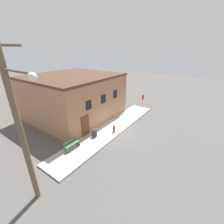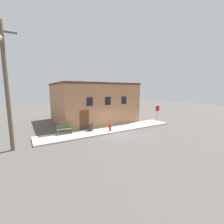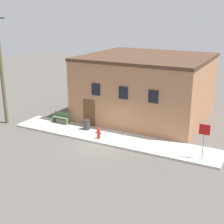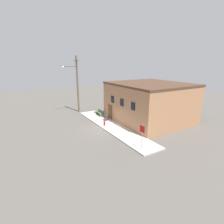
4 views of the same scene
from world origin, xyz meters
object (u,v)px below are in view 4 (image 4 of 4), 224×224
Objects in this scene: fire_hydrant at (104,123)px; bench at (99,113)px; stop_sign at (142,133)px; utility_pole at (77,83)px; trash_bin at (106,118)px.

bench reaches higher than fire_hydrant.
stop_sign reaches higher than bench.
utility_pole is at bearing -155.94° from bench.
fire_hydrant is at bearing -33.94° from trash_bin.
stop_sign is at bearing -6.61° from bench.
trash_bin is (2.61, -0.31, -0.05)m from bench.
bench is 1.86× the size of trash_bin.
trash_bin is 0.08× the size of utility_pole.
bench is 2.63m from trash_bin.
utility_pole is (-8.48, -0.41, 4.21)m from fire_hydrant.
fire_hydrant is 7.24m from stop_sign.
fire_hydrant is 0.36× the size of stop_sign.
stop_sign is at bearing -6.56° from trash_bin.
fire_hydrant is 9.47m from utility_pole.
trash_bin is at bearing 146.06° from fire_hydrant.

